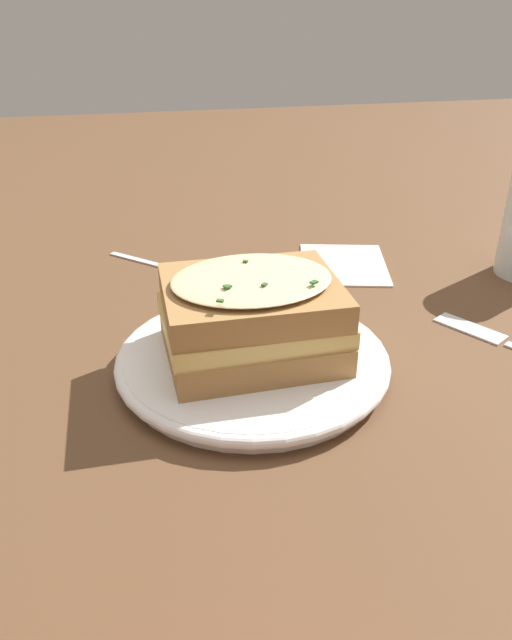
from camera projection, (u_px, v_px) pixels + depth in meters
ground_plane at (246, 354)px, 0.56m from camera, size 2.40×2.40×0.00m
dinner_plate at (256, 360)px, 0.53m from camera, size 0.23×0.23×0.02m
sandwich at (256, 315)px, 0.51m from camera, size 0.12×0.15×0.07m
fork at (506, 342)px, 0.57m from camera, size 0.16×0.11×0.00m
spoon at (196, 272)px, 0.70m from camera, size 0.13×0.14×0.01m
napkin at (344, 264)px, 0.73m from camera, size 0.14×0.12×0.00m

